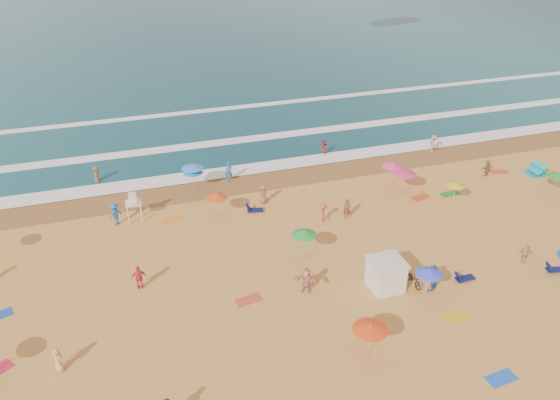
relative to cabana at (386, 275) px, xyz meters
name	(u,v)px	position (x,y,z in m)	size (l,w,h in m)	color
ground	(328,253)	(-2.04, 4.80, -1.00)	(220.00, 220.00, 0.00)	gold
ocean	(169,25)	(-2.04, 88.80, -1.00)	(220.00, 140.00, 0.18)	#0C4756
wet_sand	(276,178)	(-2.04, 17.30, -0.99)	(220.00, 220.00, 0.00)	olive
surf_foam	(251,141)	(-2.04, 26.12, -0.90)	(200.00, 18.70, 0.05)	white
cabana	(386,275)	(0.00, 0.00, 0.00)	(2.00, 2.00, 2.00)	white
cabana_roof	(387,262)	(0.00, 0.00, 1.06)	(2.20, 2.20, 0.12)	silver
bicycle	(413,279)	(1.90, -0.30, -0.53)	(0.62, 1.78, 0.94)	black
lifeguard_stand	(134,208)	(-14.92, 13.79, 0.05)	(1.20, 1.20, 2.10)	white
beach_umbrellas	(319,222)	(-2.45, 5.81, 1.12)	(56.31, 29.14, 0.81)	#FFFA1A
loungers	(413,265)	(2.89, 1.38, -0.83)	(61.30, 20.63, 0.34)	#0E1946
towels	(328,270)	(-2.88, 2.85, -0.98)	(44.09, 23.88, 0.03)	red
beachgoers	(287,217)	(-3.73, 9.17, -0.16)	(43.13, 28.88, 2.13)	#D63556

